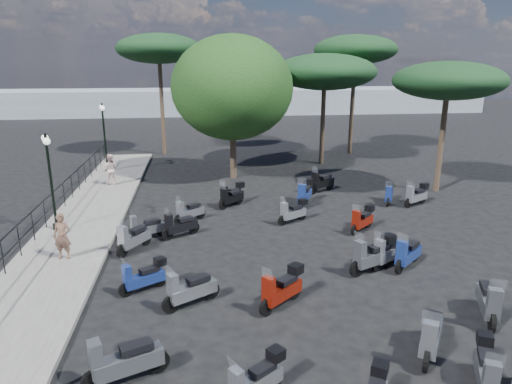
{
  "coord_description": "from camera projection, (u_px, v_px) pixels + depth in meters",
  "views": [
    {
      "loc": [
        -1.76,
        -14.34,
        6.48
      ],
      "look_at": [
        0.59,
        3.81,
        1.2
      ],
      "focal_mm": 32.0,
      "sensor_mm": 36.0,
      "label": 1
    }
  ],
  "objects": [
    {
      "name": "woman",
      "position": [
        62.0,
        236.0,
        14.95
      ],
      "size": [
        0.61,
        0.44,
        1.57
      ],
      "primitive_type": "imported",
      "rotation": [
        0.0,
        0.0,
        -0.12
      ],
      "color": "brown",
      "rests_on": "sidewalk"
    },
    {
      "name": "pine_1",
      "position": [
        355.0,
        50.0,
        31.18
      ],
      "size": [
        5.72,
        5.72,
        8.22
      ],
      "color": "#38281E",
      "rests_on": "ground"
    },
    {
      "name": "scooter_1",
      "position": [
        124.0,
        362.0,
        9.39
      ],
      "size": [
        1.75,
        0.92,
        1.47
      ],
      "rotation": [
        0.0,
        0.0,
        1.96
      ],
      "color": "black",
      "rests_on": "ground"
    },
    {
      "name": "pine_0",
      "position": [
        325.0,
        72.0,
        28.23
      ],
      "size": [
        6.41,
        6.41,
        6.94
      ],
      "color": "#38281E",
      "rests_on": "ground"
    },
    {
      "name": "scooter_26",
      "position": [
        389.0,
        194.0,
        21.41
      ],
      "size": [
        0.87,
        1.4,
        1.21
      ],
      "rotation": [
        0.0,
        0.0,
        2.66
      ],
      "color": "black",
      "rests_on": "ground"
    },
    {
      "name": "scooter_12",
      "position": [
        431.0,
        336.0,
        10.29
      ],
      "size": [
        1.13,
        1.57,
        1.45
      ],
      "rotation": [
        0.0,
        0.0,
        2.55
      ],
      "color": "black",
      "rests_on": "ground"
    },
    {
      "name": "scooter_17",
      "position": [
        486.0,
        370.0,
        9.19
      ],
      "size": [
        0.9,
        1.49,
        1.28
      ],
      "rotation": [
        0.0,
        0.0,
        2.68
      ],
      "color": "black",
      "rests_on": "ground"
    },
    {
      "name": "scooter_14",
      "position": [
        293.0,
        212.0,
        18.85
      ],
      "size": [
        1.37,
        0.93,
        1.21
      ],
      "rotation": [
        0.0,
        0.0,
        2.11
      ],
      "color": "black",
      "rests_on": "ground"
    },
    {
      "name": "scooter_19",
      "position": [
        305.0,
        194.0,
        21.06
      ],
      "size": [
        1.03,
        1.73,
        1.49
      ],
      "rotation": [
        0.0,
        0.0,
        2.69
      ],
      "color": "black",
      "rests_on": "ground"
    },
    {
      "name": "scooter_22",
      "position": [
        489.0,
        302.0,
        11.75
      ],
      "size": [
        0.92,
        1.69,
        1.43
      ],
      "rotation": [
        0.0,
        0.0,
        2.73
      ],
      "color": "black",
      "rests_on": "ground"
    },
    {
      "name": "scooter_7",
      "position": [
        282.0,
        289.0,
        12.37
      ],
      "size": [
        1.4,
        1.25,
        1.37
      ],
      "rotation": [
        0.0,
        0.0,
        2.28
      ],
      "color": "black",
      "rests_on": "ground"
    },
    {
      "name": "lamp_post_1",
      "position": [
        50.0,
        176.0,
        17.23
      ],
      "size": [
        0.56,
        1.06,
        3.76
      ],
      "rotation": [
        0.0,
        0.0,
        0.36
      ],
      "color": "black",
      "rests_on": "sidewalk"
    },
    {
      "name": "scooter_13",
      "position": [
        373.0,
        255.0,
        14.42
      ],
      "size": [
        1.74,
        1.01,
        1.48
      ],
      "rotation": [
        0.0,
        0.0,
        2.0
      ],
      "color": "black",
      "rests_on": "ground"
    },
    {
      "name": "scooter_18",
      "position": [
        387.0,
        253.0,
        14.82
      ],
      "size": [
        1.42,
        1.07,
        1.34
      ],
      "rotation": [
        0.0,
        0.0,
        2.19
      ],
      "color": "black",
      "rests_on": "ground"
    },
    {
      "name": "scooter_23",
      "position": [
        407.0,
        254.0,
        14.7
      ],
      "size": [
        1.35,
        1.22,
        1.37
      ],
      "rotation": [
        0.0,
        0.0,
        2.3
      ],
      "color": "black",
      "rests_on": "ground"
    },
    {
      "name": "scooter_25",
      "position": [
        416.0,
        195.0,
        21.08
      ],
      "size": [
        1.45,
        0.97,
        1.28
      ],
      "rotation": [
        0.0,
        0.0,
        2.1
      ],
      "color": "black",
      "rests_on": "ground"
    },
    {
      "name": "scooter_8",
      "position": [
        180.0,
        226.0,
        17.32
      ],
      "size": [
        1.41,
        0.94,
        1.27
      ],
      "rotation": [
        0.0,
        0.0,
        2.11
      ],
      "color": "black",
      "rests_on": "ground"
    },
    {
      "name": "scooter_2",
      "position": [
        144.0,
        277.0,
        13.21
      ],
      "size": [
        1.37,
        0.91,
        1.2
      ],
      "rotation": [
        0.0,
        0.0,
        2.1
      ],
      "color": "black",
      "rests_on": "ground"
    },
    {
      "name": "scooter_9",
      "position": [
        189.0,
        212.0,
        18.96
      ],
      "size": [
        1.3,
        1.03,
        1.24
      ],
      "rotation": [
        0.0,
        0.0,
        2.22
      ],
      "color": "black",
      "rests_on": "ground"
    },
    {
      "name": "ground",
      "position": [
        253.0,
        257.0,
        15.68
      ],
      "size": [
        120.0,
        120.0,
        0.0
      ],
      "primitive_type": "plane",
      "color": "black",
      "rests_on": "ground"
    },
    {
      "name": "scooter_5",
      "position": [
        256.0,
        380.0,
        8.93
      ],
      "size": [
        1.32,
        1.0,
        1.21
      ],
      "rotation": [
        0.0,
        0.0,
        2.18
      ],
      "color": "black",
      "rests_on": "ground"
    },
    {
      "name": "scooter_4",
      "position": [
        146.0,
        228.0,
        17.1
      ],
      "size": [
        1.49,
        0.81,
        1.26
      ],
      "rotation": [
        0.0,
        0.0,
        1.98
      ],
      "color": "black",
      "rests_on": "ground"
    },
    {
      "name": "scooter_15",
      "position": [
        232.0,
        195.0,
        21.27
      ],
      "size": [
        1.28,
        1.15,
        1.25
      ],
      "rotation": [
        0.0,
        0.0,
        2.29
      ],
      "color": "black",
      "rests_on": "ground"
    },
    {
      "name": "scooter_3",
      "position": [
        133.0,
        239.0,
        15.98
      ],
      "size": [
        1.07,
        1.52,
        1.39
      ],
      "rotation": [
        0.0,
        0.0,
        2.56
      ],
      "color": "black",
      "rests_on": "ground"
    },
    {
      "name": "scooter_20",
      "position": [
        322.0,
        182.0,
        23.28
      ],
      "size": [
        1.54,
        1.14,
        1.43
      ],
      "rotation": [
        0.0,
        0.0,
        2.18
      ],
      "color": "black",
      "rests_on": "ground"
    },
    {
      "name": "distant_hills",
      "position": [
        210.0,
        101.0,
        58.14
      ],
      "size": [
        70.0,
        8.0,
        3.0
      ],
      "primitive_type": "cube",
      "color": "gray",
      "rests_on": "ground"
    },
    {
      "name": "railing",
      "position": [
        38.0,
        215.0,
        17.13
      ],
      "size": [
        0.04,
        26.04,
        1.1
      ],
      "color": "black",
      "rests_on": "sidewalk"
    },
    {
      "name": "pine_2",
      "position": [
        159.0,
        49.0,
        30.93
      ],
      "size": [
        5.8,
        5.8,
        8.29
      ],
      "color": "#38281E",
      "rests_on": "ground"
    },
    {
      "name": "pine_3",
      "position": [
        448.0,
        81.0,
        22.08
      ],
      "size": [
        5.35,
        5.35,
        6.49
      ],
      "color": "#38281E",
      "rests_on": "ground"
    },
    {
      "name": "broadleaf_tree",
      "position": [
        232.0,
        88.0,
        24.89
      ],
      "size": [
        6.69,
        6.69,
        7.9
      ],
      "color": "#38281E",
      "rests_on": "ground"
    },
    {
      "name": "pedestrian_far",
      "position": [
        110.0,
        169.0,
        24.07
      ],
      "size": [
        0.84,
        0.68,
        1.63
      ],
      "primitive_type": "imported",
      "rotation": [
        0.0,
        0.0,
        3.06
      ],
      "color": "beige",
      "rests_on": "sidewalk"
    },
    {
      "name": "scooter_24",
      "position": [
        362.0,
        220.0,
        17.9
      ],
      "size": [
        1.26,
        1.15,
        1.24
      ],
      "rotation": [
        0.0,
        0.0,
        2.3
      ],
      "color": "black",
      "rests_on": "ground"
    },
    {
      "name": "sidewalk",
      "position": [
        78.0,
        232.0,
        17.71
      ],
      "size": [
        3.0,
        30.0,
        0.15
      ],
      "primitive_type": "cube",
      "color": "#615F5C",
      "rests_on": "ground"
    },
    {
      "name": "lamp_post_2",
      "position": [
        104.0,
        133.0,
        26.65
      ],
      "size": [
        0.48,
        1.16,
        3.99
      ],
      "rotation": [
        0.0,
        0.0,
        0.22
      ],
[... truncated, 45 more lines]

